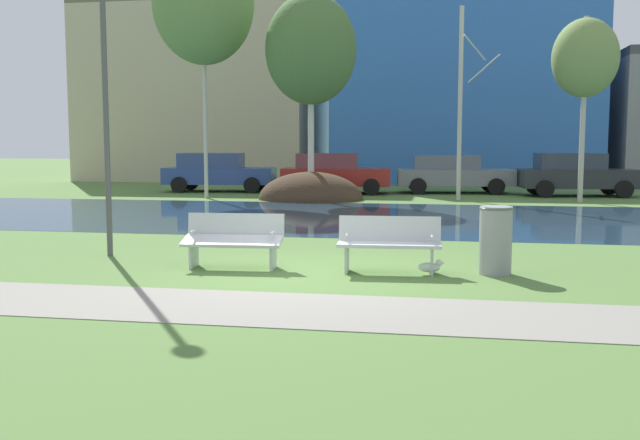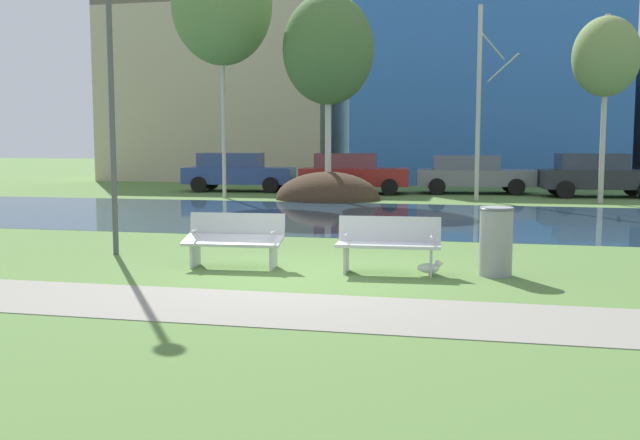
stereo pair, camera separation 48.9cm
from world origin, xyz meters
name	(u,v)px [view 1 (the left image)]	position (x,y,z in m)	size (l,w,h in m)	color
ground_plane	(373,213)	(0.00, 10.00, 0.00)	(120.00, 120.00, 0.00)	#517538
paved_path_strip	(267,308)	(0.00, -2.19, 0.01)	(60.00, 1.84, 0.01)	gray
river_band	(369,217)	(0.00, 8.82, 0.00)	(80.00, 8.84, 0.01)	#284256
soil_mound	(311,199)	(-2.71, 14.53, 0.00)	(3.71, 3.17, 1.96)	#423021
bench_left	(233,239)	(-1.26, 0.54, 0.47)	(1.63, 0.66, 0.87)	silver
bench_right	(389,243)	(1.25, 0.54, 0.47)	(1.63, 0.66, 0.87)	silver
trash_bin	(496,239)	(2.87, 0.70, 0.54)	(0.52, 0.52, 1.05)	gray
seagull	(430,267)	(1.90, 0.43, 0.13)	(0.41, 0.15, 0.25)	white
streetlamp	(104,42)	(-3.80, 1.33, 3.75)	(0.32, 0.32, 5.67)	#4C4C51
birch_far_left	(203,3)	(-6.57, 14.54, 6.90)	(3.59, 3.59, 9.06)	beige
birch_left	(311,50)	(-2.70, 14.55, 5.20)	(3.17, 3.17, 7.12)	beige
birch_center_left	(461,102)	(2.47, 15.30, 3.41)	(1.39, 2.13, 6.66)	beige
birch_center	(585,59)	(6.48, 15.07, 4.78)	(2.17, 2.17, 6.16)	#BCB7A8
parked_van_nearest_blue	(218,171)	(-7.26, 17.93, 0.82)	(4.61, 2.42, 1.58)	#2D4793
parked_sedan_second_red	(334,173)	(-2.39, 17.63, 0.82)	(4.38, 2.42, 1.58)	maroon
parked_hatch_third_grey	(452,173)	(2.20, 18.72, 0.79)	(4.68, 2.44, 1.50)	slate
parked_wagon_fourth_dark	(576,174)	(6.76, 17.82, 0.83)	(4.40, 2.27, 1.61)	#282B30
building_beige_block	(208,93)	(-11.02, 27.82, 4.65)	(11.96, 8.31, 9.31)	#BCAD8E
building_blue_store	(463,91)	(2.69, 28.04, 4.65)	(12.56, 9.14, 9.29)	#3870C6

